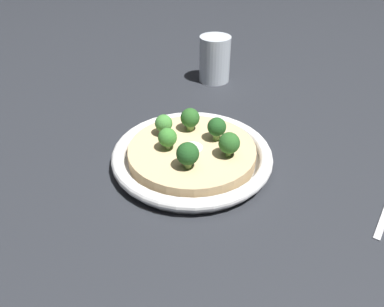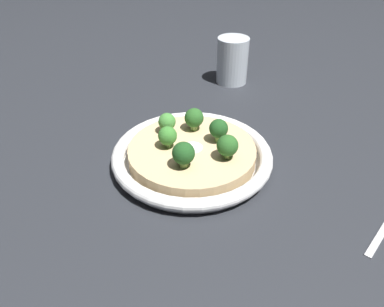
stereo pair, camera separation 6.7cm
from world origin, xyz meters
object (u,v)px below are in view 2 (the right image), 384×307
Objects in this scene: broccoli_front_left at (227,146)px; broccoli_right at (167,122)px; risotto_bowl at (192,155)px; broccoli_left at (183,154)px; broccoli_back_right at (168,136)px; drinking_glass at (232,60)px; broccoli_front at (219,129)px; broccoli_front_right at (194,118)px.

broccoli_right is (0.09, 0.10, -0.00)m from broccoli_front_left.
risotto_bowl is 0.08m from broccoli_right.
risotto_bowl is 0.07m from broccoli_left.
broccoli_right is 0.86× the size of broccoli_left.
broccoli_back_right is 0.38m from drinking_glass.
broccoli_front is at bearing -83.76° from broccoli_back_right.
broccoli_left is at bearing -168.93° from broccoli_right.
broccoli_front_left and broccoli_front_right have the same top height.
broccoli_left reaches higher than broccoli_front_right.
broccoli_front_right is 0.31m from drinking_glass.
broccoli_right is at bearing 95.36° from broccoli_front_right.
broccoli_front_right and broccoli_front have the same top height.
broccoli_right is 0.05m from broccoli_back_right.
broccoli_front_right is at bearing 41.61° from broccoli_front.
broccoli_front_left reaches higher than risotto_bowl.
broccoli_front is at bearing 164.79° from drinking_glass.
broccoli_front is at bearing -44.67° from broccoli_left.
broccoli_back_right is at bearing 151.75° from drinking_glass.
broccoli_front is (-0.04, -0.09, 0.00)m from broccoli_right.
broccoli_front reaches higher than risotto_bowl.
drinking_glass reaches higher than broccoli_left.
drinking_glass is at bearing -32.00° from broccoli_right.
risotto_bowl is 2.53× the size of drinking_glass.
broccoli_back_right is (0.06, 0.02, -0.00)m from broccoli_left.
broccoli_right is 0.10m from broccoli_front.
broccoli_front reaches higher than broccoli_back_right.
broccoli_left is at bearing -159.09° from broccoli_back_right.
broccoli_right is 0.90× the size of broccoli_front.
broccoli_back_right reaches higher than risotto_bowl.
broccoli_right is at bearing 66.46° from broccoli_front.
broccoli_front is at bearing -138.39° from broccoli_front_right.
drinking_glass reaches higher than broccoli_back_right.
broccoli_front_left is 0.11m from broccoli_front_right.
drinking_glass reaches higher than broccoli_front_left.
broccoli_front_right is (0.00, -0.05, 0.00)m from broccoli_right.
risotto_bowl is 0.08m from broccoli_front_left.
broccoli_right is 0.34m from drinking_glass.
broccoli_left is (-0.11, -0.02, 0.00)m from broccoli_right.
broccoli_right is at bearing 45.79° from broccoli_front_left.
broccoli_front is (0.02, -0.05, 0.04)m from risotto_bowl.
broccoli_left reaches higher than broccoli_front.
risotto_bowl is 7.36× the size of broccoli_right.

